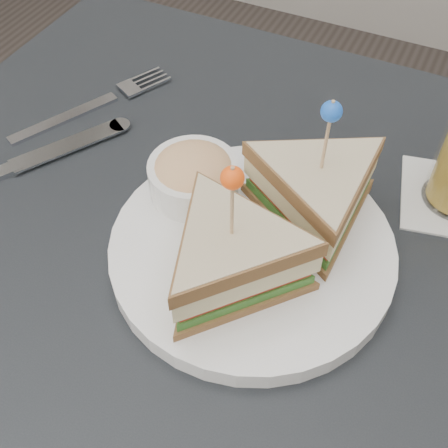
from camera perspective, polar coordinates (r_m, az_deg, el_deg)
table at (r=0.60m, az=-1.29°, el=-8.14°), size 0.80×0.80×0.75m
plate_meal at (r=0.51m, az=3.83°, el=-0.04°), size 0.34×0.34×0.16m
cutlery_fork at (r=0.72m, az=-12.51°, el=11.99°), size 0.12×0.20×0.01m
cutlery_knife at (r=0.66m, az=-19.92°, el=5.71°), size 0.14×0.22×0.01m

